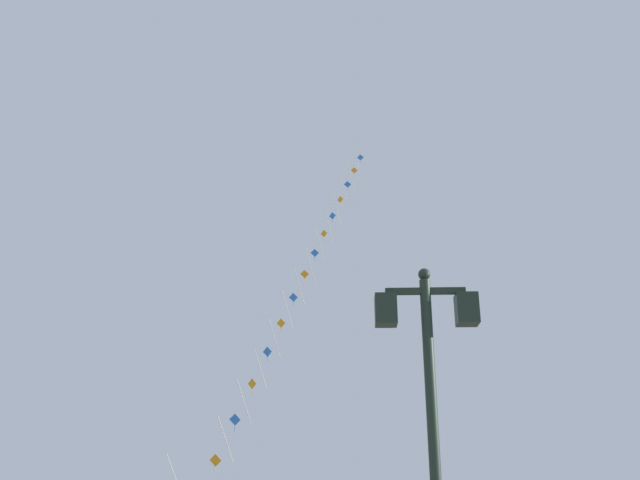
{
  "coord_description": "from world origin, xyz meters",
  "views": [
    {
      "loc": [
        1.5,
        -1.22,
        1.77
      ],
      "look_at": [
        0.68,
        20.75,
        10.23
      ],
      "focal_mm": 39.35,
      "sensor_mm": 36.0,
      "label": 1
    }
  ],
  "objects": [
    {
      "name": "kite_train",
      "position": [
        -0.17,
        24.32,
        9.91
      ],
      "size": [
        5.59,
        14.37,
        18.95
      ],
      "color": "brown",
      "rests_on": "ground_plane"
    },
    {
      "name": "twin_lantern_lamp_post",
      "position": [
        2.54,
        7.57,
        3.28
      ],
      "size": [
        1.32,
        0.28,
        4.73
      ],
      "color": "#1E2D23",
      "rests_on": "ground_plane"
    }
  ]
}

